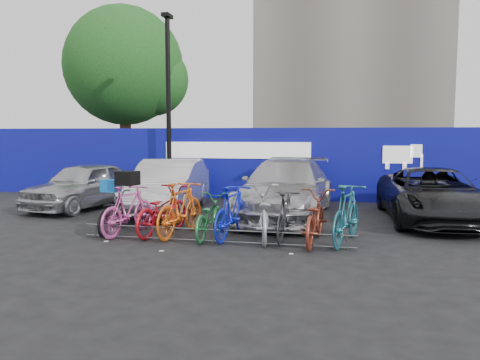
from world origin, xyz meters
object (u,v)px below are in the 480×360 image
(bike_3, at_px, (180,209))
(car_3, at_px, (433,195))
(bike_rack, at_px, (214,236))
(bike_4, at_px, (209,217))
(bike_9, at_px, (347,214))
(bike_1, at_px, (128,210))
(bike_5, at_px, (232,212))
(bike_2, at_px, (162,211))
(lamppost, at_px, (168,102))
(car_0, at_px, (84,185))
(tree, at_px, (129,69))
(bike_0, at_px, (112,212))
(bike_7, at_px, (285,216))
(bike_8, at_px, (314,218))
(bike_6, at_px, (263,213))
(car_1, at_px, (169,186))
(car_2, at_px, (286,188))

(bike_3, bearing_deg, car_3, -142.86)
(bike_rack, xyz_separation_m, bike_4, (-0.23, 0.46, 0.30))
(bike_3, bearing_deg, bike_9, -170.59)
(bike_1, xyz_separation_m, bike_5, (2.31, 0.07, 0.02))
(bike_rack, xyz_separation_m, bike_3, (-0.89, 0.53, 0.43))
(bike_2, distance_m, bike_3, 0.47)
(lamppost, relative_size, bike_9, 3.06)
(car_3, height_order, bike_1, car_3)
(car_0, bearing_deg, tree, 114.87)
(bike_2, bearing_deg, bike_0, 11.22)
(car_0, height_order, car_3, car_0)
(car_3, relative_size, bike_0, 2.79)
(bike_3, xyz_separation_m, bike_7, (2.25, 0.04, -0.08))
(bike_5, distance_m, bike_8, 1.71)
(bike_rack, bearing_deg, bike_6, 34.42)
(car_0, relative_size, bike_5, 2.13)
(car_1, relative_size, bike_5, 2.39)
(bike_0, bearing_deg, bike_6, 171.55)
(tree, xyz_separation_m, bike_6, (7.66, -10.05, -4.52))
(bike_rack, distance_m, bike_8, 2.04)
(bike_2, height_order, bike_3, bike_3)
(car_2, distance_m, bike_4, 3.18)
(bike_7, xyz_separation_m, bike_9, (1.23, -0.05, 0.09))
(car_0, xyz_separation_m, bike_8, (6.95, -3.19, -0.16))
(bike_6, bearing_deg, bike_9, 166.10)
(tree, xyz_separation_m, car_3, (11.50, -7.19, -4.40))
(bike_1, relative_size, bike_7, 1.06)
(car_2, height_order, bike_4, car_2)
(tree, xyz_separation_m, bike_rack, (6.77, -10.66, -4.91))
(bike_5, bearing_deg, car_2, -97.10)
(bike_3, xyz_separation_m, bike_8, (2.85, -0.10, -0.06))
(bike_3, relative_size, bike_9, 0.98)
(car_1, xyz_separation_m, bike_0, (-0.27, -2.86, -0.28))
(bike_3, relative_size, bike_8, 0.98)
(tree, distance_m, bike_6, 13.42)
(bike_4, distance_m, bike_7, 1.60)
(lamppost, xyz_separation_m, bike_1, (1.14, -5.55, -2.73))
(car_3, bearing_deg, bike_6, -146.11)
(tree, distance_m, bike_7, 13.74)
(car_1, relative_size, bike_9, 2.24)
(bike_2, xyz_separation_m, bike_6, (2.23, -0.02, 0.03))
(car_3, distance_m, bike_4, 5.80)
(tree, bearing_deg, bike_3, -59.83)
(bike_1, bearing_deg, bike_5, -166.23)
(lamppost, xyz_separation_m, car_1, (0.93, -2.53, -2.53))
(bike_1, distance_m, bike_3, 1.17)
(bike_3, height_order, bike_5, bike_3)
(car_0, xyz_separation_m, bike_2, (3.64, -2.99, -0.16))
(lamppost, relative_size, bike_rack, 1.09)
(bike_rack, height_order, bike_9, bike_9)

